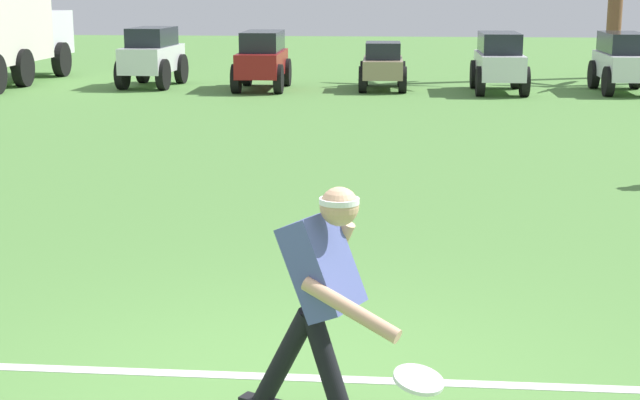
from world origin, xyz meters
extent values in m
plane|color=#558A40|center=(0.00, 0.00, 0.00)|extent=(80.00, 80.00, 0.00)
cube|color=white|center=(0.00, 0.31, 0.00)|extent=(18.45, 0.12, 0.01)
cylinder|color=black|center=(0.27, -0.44, 0.36)|extent=(0.37, 0.26, 0.72)
cylinder|color=black|center=(-0.01, -0.31, 0.36)|extent=(0.45, 0.29, 0.69)
cube|color=#4C5699|center=(0.22, -0.42, 0.97)|extent=(0.51, 0.48, 0.57)
sphere|color=tan|center=(0.32, -0.47, 1.31)|extent=(0.28, 0.28, 0.21)
cylinder|color=white|center=(0.32, -0.47, 1.34)|extent=(0.29, 0.29, 0.03)
cylinder|color=tan|center=(0.40, -0.70, 0.82)|extent=(0.55, 0.32, 0.27)
cylinder|color=tan|center=(0.26, -0.22, 0.94)|extent=(0.29, 0.19, 0.49)
cylinder|color=white|center=(0.75, -0.89, 0.53)|extent=(0.36, 0.36, 0.09)
cube|color=silver|center=(-5.49, 17.64, 0.66)|extent=(1.08, 2.39, 0.60)
cube|color=#1E232B|center=(-5.48, 17.69, 1.18)|extent=(0.93, 1.58, 0.44)
cylinder|color=black|center=(-5.94, 18.44, 0.36)|extent=(0.21, 0.73, 0.72)
cylinder|color=black|center=(-4.97, 18.40, 0.36)|extent=(0.21, 0.73, 0.72)
cylinder|color=black|center=(-6.01, 16.88, 0.36)|extent=(0.21, 0.73, 0.72)
cylinder|color=black|center=(-5.03, 16.84, 0.36)|extent=(0.21, 0.73, 0.72)
cube|color=maroon|center=(-2.76, 17.18, 0.60)|extent=(1.00, 2.42, 0.55)
cube|color=#1E232B|center=(-2.76, 17.33, 1.11)|extent=(0.88, 1.81, 0.46)
cylinder|color=black|center=(-3.25, 18.01, 0.33)|extent=(0.19, 0.66, 0.66)
cylinder|color=black|center=(-2.29, 18.03, 0.33)|extent=(0.19, 0.66, 0.66)
cylinder|color=black|center=(-3.23, 16.34, 0.33)|extent=(0.19, 0.66, 0.66)
cylinder|color=black|center=(-2.27, 16.36, 0.33)|extent=(0.19, 0.66, 0.66)
cube|color=#998466|center=(0.04, 17.50, 0.51)|extent=(0.96, 2.22, 0.42)
cube|color=#1E232B|center=(0.04, 17.40, 0.91)|extent=(0.82, 1.12, 0.38)
cylinder|color=black|center=(-0.43, 18.26, 0.30)|extent=(0.20, 0.60, 0.60)
cylinder|color=black|center=(0.47, 18.29, 0.30)|extent=(0.20, 0.60, 0.60)
cylinder|color=black|center=(-0.39, 16.72, 0.30)|extent=(0.20, 0.60, 0.60)
cylinder|color=black|center=(0.51, 16.75, 0.30)|extent=(0.20, 0.60, 0.60)
cube|color=silver|center=(2.68, 17.11, 0.60)|extent=(1.00, 2.41, 0.55)
cube|color=#1E232B|center=(2.68, 17.26, 1.11)|extent=(0.87, 1.81, 0.46)
cylinder|color=black|center=(2.19, 17.94, 0.33)|extent=(0.19, 0.66, 0.66)
cylinder|color=black|center=(3.15, 17.95, 0.33)|extent=(0.19, 0.66, 0.66)
cylinder|color=black|center=(2.22, 16.26, 0.33)|extent=(0.19, 0.66, 0.66)
cylinder|color=black|center=(3.18, 16.28, 0.33)|extent=(0.19, 0.66, 0.66)
cube|color=silver|center=(5.48, 17.33, 0.60)|extent=(0.99, 2.41, 0.55)
cube|color=#1E232B|center=(5.48, 17.48, 1.11)|extent=(0.86, 1.81, 0.46)
cylinder|color=black|center=(4.99, 18.16, 0.33)|extent=(0.19, 0.66, 0.66)
cylinder|color=black|center=(5.95, 18.17, 0.33)|extent=(0.19, 0.66, 0.66)
cylinder|color=black|center=(5.01, 16.48, 0.33)|extent=(0.19, 0.66, 0.66)
cube|color=silver|center=(-9.12, 20.24, 1.12)|extent=(1.06, 1.70, 1.15)
cylinder|color=black|center=(-9.69, 19.91, 0.45)|extent=(0.24, 0.90, 0.90)
cylinder|color=black|center=(-8.54, 19.90, 0.45)|extent=(0.24, 0.90, 0.90)
cylinder|color=black|center=(-8.55, 17.29, 0.45)|extent=(0.24, 0.90, 0.90)
camera|label=1|loc=(0.68, -5.50, 2.47)|focal=55.00mm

